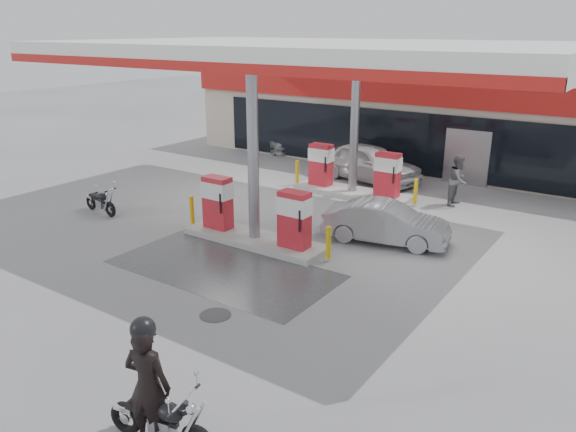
{
  "coord_description": "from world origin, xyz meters",
  "views": [
    {
      "loc": [
        9.55,
        -10.14,
        6.0
      ],
      "look_at": [
        1.45,
        1.61,
        1.2
      ],
      "focal_mm": 35.0,
      "sensor_mm": 36.0,
      "label": 1
    }
  ],
  "objects_px": {
    "parked_motorcycle": "(101,202)",
    "parked_car_left": "(270,137)",
    "pump_island_near": "(254,219)",
    "biker_main": "(148,386)",
    "main_motorcycle": "(162,422)",
    "attendant": "(458,180)",
    "pump_island_far": "(353,177)",
    "hatchback_silver": "(386,223)",
    "sedan_white": "(369,163)"
  },
  "relations": [
    {
      "from": "main_motorcycle",
      "to": "biker_main",
      "type": "bearing_deg",
      "value": -178.94
    },
    {
      "from": "pump_island_far",
      "to": "parked_motorcycle",
      "type": "bearing_deg",
      "value": -131.23
    },
    {
      "from": "attendant",
      "to": "parked_car_left",
      "type": "distance_m",
      "value": 11.98
    },
    {
      "from": "biker_main",
      "to": "parked_car_left",
      "type": "distance_m",
      "value": 21.88
    },
    {
      "from": "parked_motorcycle",
      "to": "sedan_white",
      "type": "xyz_separation_m",
      "value": [
        5.53,
        9.0,
        0.37
      ]
    },
    {
      "from": "main_motorcycle",
      "to": "hatchback_silver",
      "type": "distance_m",
      "value": 9.73
    },
    {
      "from": "main_motorcycle",
      "to": "biker_main",
      "type": "height_order",
      "value": "biker_main"
    },
    {
      "from": "pump_island_near",
      "to": "pump_island_far",
      "type": "xyz_separation_m",
      "value": [
        0.0,
        6.0,
        0.0
      ]
    },
    {
      "from": "main_motorcycle",
      "to": "parked_motorcycle",
      "type": "height_order",
      "value": "main_motorcycle"
    },
    {
      "from": "pump_island_far",
      "to": "biker_main",
      "type": "bearing_deg",
      "value": -74.04
    },
    {
      "from": "main_motorcycle",
      "to": "sedan_white",
      "type": "xyz_separation_m",
      "value": [
        -4.49,
        15.69,
        0.34
      ]
    },
    {
      "from": "main_motorcycle",
      "to": "attendant",
      "type": "relative_size",
      "value": 1.02
    },
    {
      "from": "parked_car_left",
      "to": "pump_island_far",
      "type": "bearing_deg",
      "value": -105.42
    },
    {
      "from": "hatchback_silver",
      "to": "parked_car_left",
      "type": "relative_size",
      "value": 0.84
    },
    {
      "from": "pump_island_far",
      "to": "parked_car_left",
      "type": "xyz_separation_m",
      "value": [
        -7.6,
        5.1,
        -0.08
      ]
    },
    {
      "from": "pump_island_near",
      "to": "hatchback_silver",
      "type": "distance_m",
      "value": 3.85
    },
    {
      "from": "biker_main",
      "to": "attendant",
      "type": "bearing_deg",
      "value": -105.46
    },
    {
      "from": "parked_motorcycle",
      "to": "parked_car_left",
      "type": "distance_m",
      "value": 12.02
    },
    {
      "from": "main_motorcycle",
      "to": "attendant",
      "type": "bearing_deg",
      "value": 80.91
    },
    {
      "from": "main_motorcycle",
      "to": "parked_car_left",
      "type": "height_order",
      "value": "parked_car_left"
    },
    {
      "from": "pump_island_near",
      "to": "biker_main",
      "type": "distance_m",
      "value": 8.47
    },
    {
      "from": "pump_island_far",
      "to": "biker_main",
      "type": "xyz_separation_m",
      "value": [
        3.87,
        -13.53,
        0.29
      ]
    },
    {
      "from": "main_motorcycle",
      "to": "pump_island_far",
      "type": "bearing_deg",
      "value": 96.06
    },
    {
      "from": "pump_island_near",
      "to": "pump_island_far",
      "type": "height_order",
      "value": "same"
    },
    {
      "from": "sedan_white",
      "to": "main_motorcycle",
      "type": "bearing_deg",
      "value": -153.1
    },
    {
      "from": "attendant",
      "to": "main_motorcycle",
      "type": "bearing_deg",
      "value": -179.17
    },
    {
      "from": "pump_island_near",
      "to": "sedan_white",
      "type": "distance_m",
      "value": 8.21
    },
    {
      "from": "main_motorcycle",
      "to": "attendant",
      "type": "xyz_separation_m",
      "value": [
        -0.4,
        14.49,
        0.48
      ]
    },
    {
      "from": "attendant",
      "to": "parked_motorcycle",
      "type": "bearing_deg",
      "value": 128.29
    },
    {
      "from": "parked_motorcycle",
      "to": "parked_car_left",
      "type": "xyz_separation_m",
      "value": [
        -1.64,
        11.9,
        0.23
      ]
    },
    {
      "from": "biker_main",
      "to": "hatchback_silver",
      "type": "height_order",
      "value": "biker_main"
    },
    {
      "from": "pump_island_far",
      "to": "sedan_white",
      "type": "distance_m",
      "value": 2.24
    },
    {
      "from": "pump_island_far",
      "to": "parked_motorcycle",
      "type": "height_order",
      "value": "pump_island_far"
    },
    {
      "from": "main_motorcycle",
      "to": "parked_motorcycle",
      "type": "bearing_deg",
      "value": 135.6
    },
    {
      "from": "attendant",
      "to": "hatchback_silver",
      "type": "height_order",
      "value": "attendant"
    },
    {
      "from": "sedan_white",
      "to": "parked_car_left",
      "type": "distance_m",
      "value": 7.73
    },
    {
      "from": "biker_main",
      "to": "attendant",
      "type": "distance_m",
      "value": 14.53
    },
    {
      "from": "parked_car_left",
      "to": "parked_motorcycle",
      "type": "bearing_deg",
      "value": -153.72
    },
    {
      "from": "pump_island_far",
      "to": "parked_car_left",
      "type": "relative_size",
      "value": 1.18
    },
    {
      "from": "pump_island_near",
      "to": "parked_motorcycle",
      "type": "distance_m",
      "value": 6.02
    },
    {
      "from": "attendant",
      "to": "parked_car_left",
      "type": "height_order",
      "value": "attendant"
    },
    {
      "from": "parked_motorcycle",
      "to": "attendant",
      "type": "height_order",
      "value": "attendant"
    },
    {
      "from": "sedan_white",
      "to": "attendant",
      "type": "distance_m",
      "value": 4.27
    },
    {
      "from": "main_motorcycle",
      "to": "sedan_white",
      "type": "height_order",
      "value": "sedan_white"
    },
    {
      "from": "pump_island_far",
      "to": "hatchback_silver",
      "type": "relative_size",
      "value": 1.41
    },
    {
      "from": "sedan_white",
      "to": "biker_main",
      "type": "bearing_deg",
      "value": -153.77
    },
    {
      "from": "parked_motorcycle",
      "to": "hatchback_silver",
      "type": "relative_size",
      "value": 0.48
    },
    {
      "from": "sedan_white",
      "to": "attendant",
      "type": "bearing_deg",
      "value": -95.42
    },
    {
      "from": "biker_main",
      "to": "sedan_white",
      "type": "distance_m",
      "value": 16.31
    },
    {
      "from": "pump_island_far",
      "to": "attendant",
      "type": "relative_size",
      "value": 2.84
    }
  ]
}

